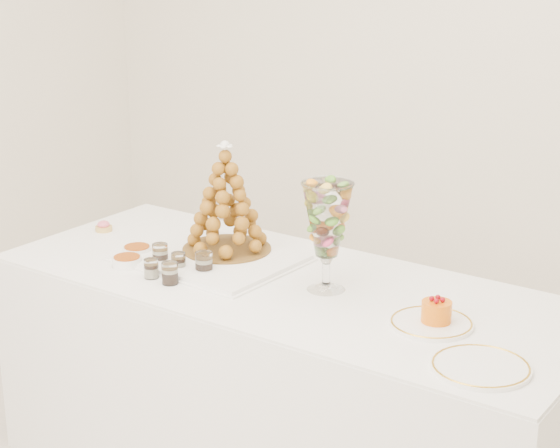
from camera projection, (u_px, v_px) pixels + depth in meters
The scene contains 15 objects.
buffet_table at pixel (287, 386), 3.13m from camera, with size 1.98×0.81×0.75m.
lace_tray at pixel (209, 257), 3.20m from camera, with size 0.57×0.43×0.02m, color white.
macaron_vase at pixel (327, 221), 2.88m from camera, with size 0.16×0.16×0.35m.
cake_plate at pixel (431, 324), 2.68m from camera, with size 0.24×0.24×0.01m, color white.
spare_plate at pixel (481, 367), 2.41m from camera, with size 0.26×0.26×0.01m, color white.
pink_tart at pixel (104, 227), 3.51m from camera, with size 0.06×0.06×0.04m.
verrine_a at pixel (160, 254), 3.16m from camera, with size 0.05×0.05×0.07m, color white.
verrine_b at pixel (179, 262), 3.09m from camera, with size 0.05×0.05×0.06m, color white.
verrine_c at pixel (204, 263), 3.06m from camera, with size 0.06×0.06×0.08m, color white.
verrine_d at pixel (151, 269), 3.03m from camera, with size 0.05×0.05×0.06m, color white.
verrine_e at pixel (170, 273), 2.98m from camera, with size 0.05×0.05×0.07m, color white.
ramekin_back at pixel (137, 251), 3.25m from camera, with size 0.10×0.10×0.03m, color white.
ramekin_front at pixel (127, 262), 3.14m from camera, with size 0.10×0.10×0.03m, color white.
croquembouche at pixel (226, 198), 3.19m from camera, with size 0.32×0.32×0.39m.
mousse_cake at pixel (436, 311), 2.67m from camera, with size 0.09×0.09×0.08m.
Camera 1 is at (1.57, -2.00, 1.84)m, focal length 60.00 mm.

